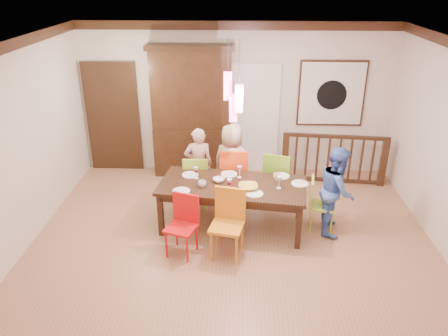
{
  "coord_description": "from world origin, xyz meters",
  "views": [
    {
      "loc": [
        0.09,
        -5.66,
        3.73
      ],
      "look_at": [
        -0.15,
        0.42,
        0.95
      ],
      "focal_mm": 35.0,
      "sensor_mm": 36.0,
      "label": 1
    }
  ],
  "objects_px": {
    "chair_end_right": "(323,201)",
    "person_end_right": "(337,190)",
    "dining_table": "(233,189)",
    "china_hutch": "(192,112)",
    "chair_far_left": "(197,176)",
    "person_far_left": "(199,165)",
    "balustrade": "(334,158)",
    "person_far_mid": "(232,163)"
  },
  "relations": [
    {
      "from": "dining_table",
      "to": "chair_far_left",
      "type": "relative_size",
      "value": 2.54
    },
    {
      "from": "chair_far_left",
      "to": "person_end_right",
      "type": "relative_size",
      "value": 0.67
    },
    {
      "from": "chair_far_left",
      "to": "chair_end_right",
      "type": "bearing_deg",
      "value": 160.16
    },
    {
      "from": "chair_far_left",
      "to": "person_far_left",
      "type": "bearing_deg",
      "value": -96.5
    },
    {
      "from": "dining_table",
      "to": "chair_far_left",
      "type": "xyz_separation_m",
      "value": [
        -0.62,
        0.72,
        -0.14
      ]
    },
    {
      "from": "chair_far_left",
      "to": "person_end_right",
      "type": "xyz_separation_m",
      "value": [
        2.2,
        -0.74,
        0.16
      ]
    },
    {
      "from": "person_far_mid",
      "to": "person_end_right",
      "type": "height_order",
      "value": "person_far_mid"
    },
    {
      "from": "chair_far_left",
      "to": "china_hutch",
      "type": "distance_m",
      "value": 1.5
    },
    {
      "from": "person_far_mid",
      "to": "person_end_right",
      "type": "distance_m",
      "value": 1.86
    },
    {
      "from": "person_end_right",
      "to": "balustrade",
      "type": "bearing_deg",
      "value": 0.06
    },
    {
      "from": "dining_table",
      "to": "person_far_mid",
      "type": "height_order",
      "value": "person_far_mid"
    },
    {
      "from": "chair_end_right",
      "to": "person_far_left",
      "type": "bearing_deg",
      "value": 75.44
    },
    {
      "from": "dining_table",
      "to": "china_hutch",
      "type": "relative_size",
      "value": 0.93
    },
    {
      "from": "person_far_mid",
      "to": "chair_end_right",
      "type": "bearing_deg",
      "value": 171.18
    },
    {
      "from": "chair_end_right",
      "to": "china_hutch",
      "type": "bearing_deg",
      "value": 56.98
    },
    {
      "from": "chair_far_left",
      "to": "person_far_mid",
      "type": "distance_m",
      "value": 0.64
    },
    {
      "from": "china_hutch",
      "to": "person_far_mid",
      "type": "bearing_deg",
      "value": -54.72
    },
    {
      "from": "china_hutch",
      "to": "person_far_left",
      "type": "relative_size",
      "value": 1.89
    },
    {
      "from": "dining_table",
      "to": "person_far_left",
      "type": "bearing_deg",
      "value": 132.02
    },
    {
      "from": "dining_table",
      "to": "balustrade",
      "type": "bearing_deg",
      "value": 49.09
    },
    {
      "from": "china_hutch",
      "to": "person_far_left",
      "type": "bearing_deg",
      "value": -79.3
    },
    {
      "from": "balustrade",
      "to": "person_far_mid",
      "type": "distance_m",
      "value": 2.06
    },
    {
      "from": "china_hutch",
      "to": "person_end_right",
      "type": "height_order",
      "value": "china_hutch"
    },
    {
      "from": "balustrade",
      "to": "person_far_left",
      "type": "relative_size",
      "value": 1.46
    },
    {
      "from": "dining_table",
      "to": "chair_end_right",
      "type": "relative_size",
      "value": 2.76
    },
    {
      "from": "balustrade",
      "to": "person_end_right",
      "type": "bearing_deg",
      "value": -93.93
    },
    {
      "from": "dining_table",
      "to": "person_far_mid",
      "type": "bearing_deg",
      "value": 99.63
    },
    {
      "from": "chair_far_left",
      "to": "person_end_right",
      "type": "height_order",
      "value": "person_end_right"
    },
    {
      "from": "person_far_left",
      "to": "person_far_mid",
      "type": "bearing_deg",
      "value": 175.09
    },
    {
      "from": "dining_table",
      "to": "balustrade",
      "type": "relative_size",
      "value": 1.2
    },
    {
      "from": "chair_far_left",
      "to": "person_far_mid",
      "type": "xyz_separation_m",
      "value": [
        0.59,
        0.18,
        0.17
      ]
    },
    {
      "from": "chair_end_right",
      "to": "person_far_mid",
      "type": "bearing_deg",
      "value": 66.8
    },
    {
      "from": "dining_table",
      "to": "chair_far_left",
      "type": "bearing_deg",
      "value": 138.49
    },
    {
      "from": "chair_end_right",
      "to": "person_end_right",
      "type": "xyz_separation_m",
      "value": [
        0.19,
        -0.02,
        0.2
      ]
    },
    {
      "from": "chair_far_left",
      "to": "person_far_left",
      "type": "height_order",
      "value": "person_far_left"
    },
    {
      "from": "chair_end_right",
      "to": "person_far_mid",
      "type": "height_order",
      "value": "person_far_mid"
    },
    {
      "from": "chair_end_right",
      "to": "balustrade",
      "type": "relative_size",
      "value": 0.44
    },
    {
      "from": "chair_end_right",
      "to": "person_far_left",
      "type": "distance_m",
      "value": 2.19
    },
    {
      "from": "chair_far_left",
      "to": "person_far_mid",
      "type": "relative_size",
      "value": 0.66
    },
    {
      "from": "balustrade",
      "to": "person_far_mid",
      "type": "height_order",
      "value": "person_far_mid"
    },
    {
      "from": "person_far_left",
      "to": "person_end_right",
      "type": "distance_m",
      "value": 2.36
    },
    {
      "from": "chair_end_right",
      "to": "dining_table",
      "type": "bearing_deg",
      "value": 99.06
    }
  ]
}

